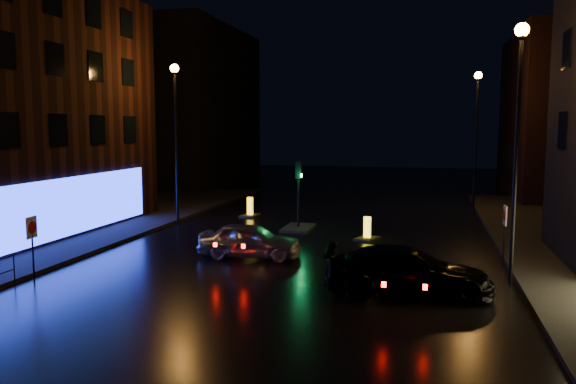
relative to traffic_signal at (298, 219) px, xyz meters
The scene contains 13 objects.
ground 14.06m from the traffic_signal, 85.10° to the right, with size 120.00×120.00×0.00m, color black.
building_far_left 26.50m from the traffic_signal, 125.18° to the left, with size 8.00×16.00×14.00m, color black.
building_far_right 24.83m from the traffic_signal, 48.01° to the left, with size 8.00×14.00×12.00m, color black.
street_lamp_lfar 8.32m from the traffic_signal, behind, with size 0.44×0.44×8.37m.
street_lamp_rnear 13.06m from the traffic_signal, 41.63° to the right, with size 0.44×0.44×8.37m.
street_lamp_rfar 13.06m from the traffic_signal, 41.63° to the left, with size 0.44×0.44×8.37m.
traffic_signal is the anchor object (origin of this frame).
silver_hatchback 6.52m from the traffic_signal, 94.14° to the right, with size 1.62×4.03×1.37m, color #B7BAC0.
dark_sedan 11.63m from the traffic_signal, 60.39° to the right, with size 2.06×5.07×1.47m, color black.
bollard_near 4.12m from the traffic_signal, 27.19° to the right, with size 1.18×1.42×1.06m.
bollard_far 4.84m from the traffic_signal, 138.16° to the left, with size 0.98×1.36×1.12m.
road_sign_left 13.25m from the traffic_signal, 119.08° to the right, with size 0.10×0.53×2.18m.
road_sign_right 10.60m from the traffic_signal, 30.29° to the right, with size 0.08×0.54×2.23m.
Camera 1 is at (5.04, -13.24, 5.12)m, focal length 35.00 mm.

